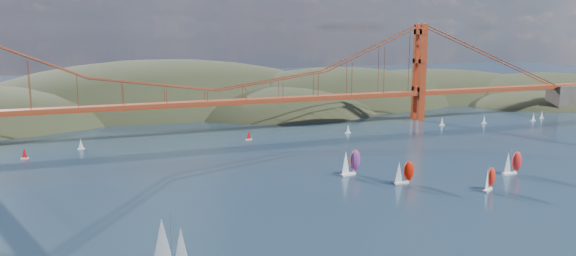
# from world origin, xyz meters

# --- Properties ---
(headlands) EXTENTS (725.00, 225.00, 96.00)m
(headlands) POSITION_xyz_m (44.95, 278.29, -12.46)
(headlands) COLOR black
(headlands) RESTS_ON ground
(bridge) EXTENTS (552.00, 12.00, 55.00)m
(bridge) POSITION_xyz_m (-1.75, 180.00, 32.23)
(bridge) COLOR #993819
(bridge) RESTS_ON ground
(sloop_navy) EXTENTS (8.81, 5.56, 13.15)m
(sloop_navy) POSITION_xyz_m (-49.01, 24.19, 5.80)
(sloop_navy) COLOR #070D33
(sloop_navy) RESTS_ON ground
(racer_0) EXTENTS (7.74, 3.16, 8.90)m
(racer_0) POSITION_xyz_m (37.78, 65.24, 4.21)
(racer_0) COLOR white
(racer_0) RESTS_ON ground
(racer_1) EXTENTS (7.49, 5.85, 8.50)m
(racer_1) POSITION_xyz_m (59.71, 48.14, 4.02)
(racer_1) COLOR silver
(racer_1) RESTS_ON ground
(racer_2) EXTENTS (8.20, 3.37, 9.40)m
(racer_2) POSITION_xyz_m (81.88, 62.01, 4.44)
(racer_2) COLOR white
(racer_2) RESTS_ON ground
(racer_rwb) EXTENTS (9.21, 5.39, 10.32)m
(racer_rwb) POSITION_xyz_m (25.96, 82.24, 4.88)
(racer_rwb) COLOR white
(racer_rwb) RESTS_ON ground
(distant_boat_2) EXTENTS (3.00, 2.00, 4.70)m
(distant_boat_2) POSITION_xyz_m (-87.06, 152.23, 2.41)
(distant_boat_2) COLOR silver
(distant_boat_2) RESTS_ON ground
(distant_boat_3) EXTENTS (3.00, 2.00, 4.70)m
(distant_boat_3) POSITION_xyz_m (-65.16, 163.44, 2.41)
(distant_boat_3) COLOR silver
(distant_boat_3) RESTS_ON ground
(distant_boat_4) EXTENTS (3.00, 2.00, 4.70)m
(distant_boat_4) POSITION_xyz_m (120.97, 157.67, 2.41)
(distant_boat_4) COLOR silver
(distant_boat_4) RESTS_ON ground
(distant_boat_5) EXTENTS (3.00, 2.00, 4.70)m
(distant_boat_5) POSITION_xyz_m (146.64, 154.25, 2.41)
(distant_boat_5) COLOR silver
(distant_boat_5) RESTS_ON ground
(distant_boat_6) EXTENTS (3.00, 2.00, 4.70)m
(distant_boat_6) POSITION_xyz_m (179.60, 151.87, 2.41)
(distant_boat_6) COLOR silver
(distant_boat_6) RESTS_ON ground
(distant_boat_7) EXTENTS (3.00, 2.00, 4.70)m
(distant_boat_7) POSITION_xyz_m (191.24, 157.25, 2.41)
(distant_boat_7) COLOR silver
(distant_boat_7) RESTS_ON ground
(distant_boat_8) EXTENTS (3.00, 2.00, 4.70)m
(distant_boat_8) POSITION_xyz_m (62.37, 155.55, 2.41)
(distant_boat_8) COLOR silver
(distant_boat_8) RESTS_ON ground
(distant_boat_9) EXTENTS (3.00, 2.00, 4.70)m
(distant_boat_9) POSITION_xyz_m (10.22, 157.19, 2.41)
(distant_boat_9) COLOR silver
(distant_boat_9) RESTS_ON ground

